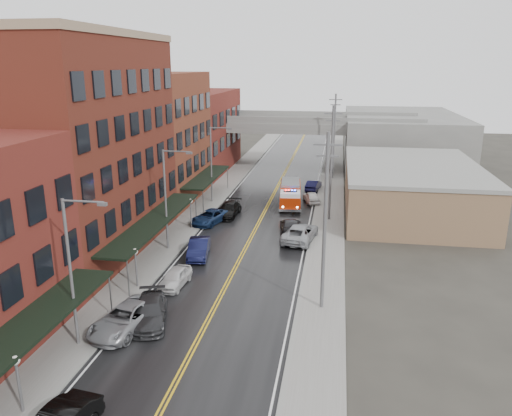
{
  "coord_description": "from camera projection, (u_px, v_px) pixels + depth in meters",
  "views": [
    {
      "loc": [
        7.83,
        -15.96,
        16.06
      ],
      "look_at": [
        0.49,
        28.24,
        3.0
      ],
      "focal_mm": 35.0,
      "sensor_mm": 36.0,
      "label": 1
    }
  ],
  "objects": [
    {
      "name": "curb_left",
      "position": [
        199.0,
        228.0,
        50.13
      ],
      "size": [
        0.3,
        160.0,
        0.15
      ],
      "primitive_type": "cube",
      "color": "gray",
      "rests_on": "ground"
    },
    {
      "name": "parked_car_right_2",
      "position": [
        312.0,
        197.0,
        59.47
      ],
      "size": [
        2.54,
        4.19,
        1.33
      ],
      "primitive_type": "imported",
      "rotation": [
        0.0,
        0.0,
        3.41
      ],
      "color": "white",
      "rests_on": "ground"
    },
    {
      "name": "brick_building_c",
      "position": [
        158.0,
        138.0,
        59.19
      ],
      "size": [
        9.0,
        15.0,
        15.0
      ],
      "primitive_type": "cube",
      "color": "brown",
      "rests_on": "ground"
    },
    {
      "name": "right_far_block",
      "position": [
        400.0,
        138.0,
        83.19
      ],
      "size": [
        18.0,
        30.0,
        8.0
      ],
      "primitive_type": "cube",
      "color": "slate",
      "rests_on": "ground"
    },
    {
      "name": "awning_1",
      "position": [
        155.0,
        221.0,
        42.97
      ],
      "size": [
        2.6,
        18.0,
        3.09
      ],
      "color": "black",
      "rests_on": "ground"
    },
    {
      "name": "parked_car_right_3",
      "position": [
        313.0,
        185.0,
        65.16
      ],
      "size": [
        2.06,
        4.32,
        1.37
      ],
      "primitive_type": "imported",
      "rotation": [
        0.0,
        0.0,
        2.99
      ],
      "color": "black",
      "rests_on": "ground"
    },
    {
      "name": "parked_car_left_4",
      "position": [
        175.0,
        278.0,
        37.16
      ],
      "size": [
        1.88,
        4.04,
        1.34
      ],
      "primitive_type": "imported",
      "rotation": [
        0.0,
        0.0,
        -0.08
      ],
      "color": "silver",
      "rests_on": "ground"
    },
    {
      "name": "overpass",
      "position": [
        288.0,
        130.0,
        77.89
      ],
      "size": [
        40.0,
        10.0,
        7.5
      ],
      "color": "slate",
      "rests_on": "ground"
    },
    {
      "name": "parked_car_left_5",
      "position": [
        199.0,
        248.0,
        42.79
      ],
      "size": [
        2.35,
        4.84,
        1.53
      ],
      "primitive_type": "imported",
      "rotation": [
        0.0,
        0.0,
        0.16
      ],
      "color": "black",
      "rests_on": "ground"
    },
    {
      "name": "parked_car_left_7",
      "position": [
        229.0,
        210.0,
        54.17
      ],
      "size": [
        2.28,
        5.14,
        1.46
      ],
      "primitive_type": "imported",
      "rotation": [
        0.0,
        0.0,
        -0.05
      ],
      "color": "black",
      "rests_on": "ground"
    },
    {
      "name": "tan_building",
      "position": [
        410.0,
        190.0,
        55.51
      ],
      "size": [
        14.0,
        22.0,
        5.0
      ],
      "primitive_type": "cube",
      "color": "#7F6044",
      "rests_on": "ground"
    },
    {
      "name": "fire_truck",
      "position": [
        290.0,
        194.0,
        57.95
      ],
      "size": [
        3.48,
        7.53,
        2.68
      ],
      "rotation": [
        0.0,
        0.0,
        0.09
      ],
      "color": "#9E2407",
      "rests_on": "ground"
    },
    {
      "name": "utility_pole_0",
      "position": [
        325.0,
        220.0,
        32.16
      ],
      "size": [
        1.8,
        0.24,
        12.0
      ],
      "color": "#59595B",
      "rests_on": "ground"
    },
    {
      "name": "street_lamp_1",
      "position": [
        168.0,
        194.0,
        43.15
      ],
      "size": [
        2.64,
        0.22,
        9.0
      ],
      "color": "#59595B",
      "rests_on": "ground"
    },
    {
      "name": "parked_car_right_1",
      "position": [
        291.0,
        226.0,
        48.68
      ],
      "size": [
        2.71,
        5.28,
        1.47
      ],
      "primitive_type": "imported",
      "rotation": [
        0.0,
        0.0,
        3.28
      ],
      "color": "#232325",
      "rests_on": "ground"
    },
    {
      "name": "curb_right",
      "position": [
        311.0,
        234.0,
        48.35
      ],
      "size": [
        0.3,
        160.0,
        0.15
      ],
      "primitive_type": "cube",
      "color": "gray",
      "rests_on": "ground"
    },
    {
      "name": "sidewalk_left",
      "position": [
        183.0,
        227.0,
        50.38
      ],
      "size": [
        3.0,
        160.0,
        0.15
      ],
      "primitive_type": "cube",
      "color": "slate",
      "rests_on": "ground"
    },
    {
      "name": "globe_lamp_2",
      "position": [
        191.0,
        207.0,
        49.62
      ],
      "size": [
        0.44,
        0.44,
        3.12
      ],
      "color": "#59595B",
      "rests_on": "ground"
    },
    {
      "name": "utility_pole_1",
      "position": [
        331.0,
        162.0,
        51.1
      ],
      "size": [
        1.8,
        0.24,
        12.0
      ],
      "color": "#59595B",
      "rests_on": "ground"
    },
    {
      "name": "awning_0",
      "position": [
        20.0,
        334.0,
        24.98
      ],
      "size": [
        2.6,
        16.0,
        3.09
      ],
      "color": "black",
      "rests_on": "ground"
    },
    {
      "name": "brick_building_far",
      "position": [
        199.0,
        131.0,
        76.19
      ],
      "size": [
        9.0,
        20.0,
        12.0
      ],
      "primitive_type": "cube",
      "color": "maroon",
      "rests_on": "ground"
    },
    {
      "name": "road",
      "position": [
        254.0,
        232.0,
        49.26
      ],
      "size": [
        11.0,
        160.0,
        0.02
      ],
      "primitive_type": "cube",
      "color": "black",
      "rests_on": "ground"
    },
    {
      "name": "street_lamp_2",
      "position": [
        213.0,
        160.0,
        58.31
      ],
      "size": [
        2.64,
        0.22,
        9.0
      ],
      "color": "#59595B",
      "rests_on": "ground"
    },
    {
      "name": "parked_car_left_3",
      "position": [
        150.0,
        312.0,
        31.91
      ],
      "size": [
        3.39,
        5.44,
        1.47
      ],
      "primitive_type": "imported",
      "rotation": [
        0.0,
        0.0,
        0.28
      ],
      "color": "#2A2A2C",
      "rests_on": "ground"
    },
    {
      "name": "awning_2",
      "position": [
        207.0,
        177.0,
        59.54
      ],
      "size": [
        2.6,
        13.0,
        3.09
      ],
      "color": "black",
      "rests_on": "ground"
    },
    {
      "name": "brick_building_b",
      "position": [
        85.0,
        150.0,
        42.2
      ],
      "size": [
        9.0,
        20.0,
        18.0
      ],
      "primitive_type": "cube",
      "color": "#591D17",
      "rests_on": "ground"
    },
    {
      "name": "parked_car_right_0",
      "position": [
        300.0,
        233.0,
        46.59
      ],
      "size": [
        3.5,
        6.1,
        1.6
      ],
      "primitive_type": "imported",
      "rotation": [
        0.0,
        0.0,
        2.99
      ],
      "color": "#999CA0",
      "rests_on": "ground"
    },
    {
      "name": "parked_car_left_2",
      "position": [
        126.0,
        318.0,
        31.03
      ],
      "size": [
        3.72,
        6.02,
        1.56
      ],
      "primitive_type": "imported",
      "rotation": [
        0.0,
        0.0,
        -0.22
      ],
      "color": "gray",
      "rests_on": "ground"
    },
    {
      "name": "utility_pole_2",
      "position": [
        334.0,
        135.0,
        70.04
      ],
      "size": [
        1.8,
        0.24,
        12.0
      ],
      "color": "#59595B",
      "rests_on": "ground"
    },
    {
      "name": "parked_car_left_6",
      "position": [
        210.0,
        217.0,
        51.72
      ],
      "size": [
        3.7,
        5.41,
        1.37
      ],
      "primitive_type": "imported",
      "rotation": [
        0.0,
        0.0,
        -0.31
      ],
      "color": "#14264B",
      "rests_on": "ground"
    },
    {
      "name": "sidewalk_right",
      "position": [
        329.0,
        235.0,
        48.09
      ],
      "size": [
        3.0,
        160.0,
        0.15
      ],
      "primitive_type": "cube",
      "color": "slate",
      "rests_on": "ground"
    },
    {
      "name": "globe_lamp_0",
      "position": [
        17.0,
        372.0,
        23.1
      ],
      "size": [
        0.44,
        0.44,
        3.12
      ],
      "color": "#59595B",
      "rests_on": "ground"
    },
    {
      "name": "street_lamp_0",
      "position": [
        74.0,
        264.0,
        28.0
      ],
      "size": [
        2.64,
        0.22,
        9.0
      ],
      "color": "#59595B",
      "rests_on": "ground"
    },
    {
      "name": "globe_lamp_1",
      "position": [
        136.0,
        259.0,
        36.36
      ],
      "size": [
        0.44,
        0.44,
        3.12
      ],
      "color": "#59595B",
      "rests_on": "ground"
    }
  ]
}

